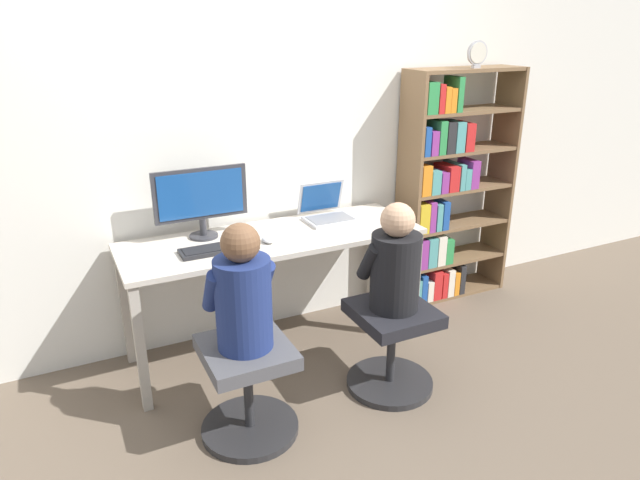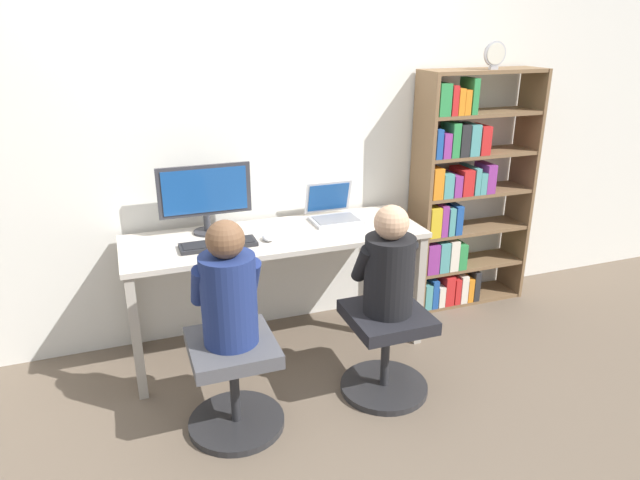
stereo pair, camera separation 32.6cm
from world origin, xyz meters
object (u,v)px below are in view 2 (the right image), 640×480
at_px(desktop_monitor, 205,196).
at_px(person_at_laptop, 389,266).
at_px(person_at_monitor, 228,290).
at_px(desk_clock, 495,54).
at_px(bookshelf, 460,200).
at_px(keyboard, 218,245).
at_px(laptop, 333,212).
at_px(office_chair_left, 234,379).
at_px(office_chair_right, 386,346).

xyz_separation_m(desktop_monitor, person_at_laptop, (0.79, -0.80, -0.24)).
xyz_separation_m(person_at_monitor, desk_clock, (1.90, 0.76, 0.97)).
bearing_deg(person_at_laptop, person_at_monitor, -178.77).
bearing_deg(bookshelf, keyboard, -171.93).
bearing_deg(desktop_monitor, laptop, -2.17).
height_order(desktop_monitor, person_at_monitor, desktop_monitor).
xyz_separation_m(laptop, person_at_monitor, (-0.83, -0.79, -0.04)).
distance_m(office_chair_left, desk_clock, 2.51).
distance_m(office_chair_right, person_at_monitor, 0.97).
bearing_deg(keyboard, bookshelf, 8.07).
bearing_deg(person_at_monitor, keyboard, 83.97).
distance_m(laptop, person_at_laptop, 0.77).
bearing_deg(bookshelf, desktop_monitor, 179.98).
bearing_deg(desk_clock, bookshelf, 154.12).
height_order(office_chair_left, desk_clock, desk_clock).
distance_m(keyboard, bookshelf, 1.73).
bearing_deg(office_chair_right, person_at_laptop, 90.00).
xyz_separation_m(laptop, office_chair_right, (0.01, -0.78, -0.53)).
bearing_deg(desk_clock, office_chair_left, -158.01).
bearing_deg(desk_clock, desktop_monitor, 178.15).
relative_size(desktop_monitor, office_chair_right, 1.09).
distance_m(desktop_monitor, bookshelf, 1.74).
height_order(person_at_laptop, bookshelf, bookshelf).
xyz_separation_m(office_chair_left, office_chair_right, (0.84, 0.02, 0.00)).
height_order(office_chair_right, person_at_laptop, person_at_laptop).
distance_m(laptop, bookshelf, 0.95).
bearing_deg(desktop_monitor, person_at_laptop, -45.29).
relative_size(desktop_monitor, person_at_laptop, 0.92).
bearing_deg(office_chair_left, office_chair_right, 1.25).
xyz_separation_m(keyboard, person_at_laptop, (0.78, -0.56, -0.02)).
distance_m(person_at_monitor, desk_clock, 2.26).
bearing_deg(desk_clock, keyboard, -174.27).
relative_size(office_chair_left, person_at_laptop, 0.84).
bearing_deg(office_chair_left, desktop_monitor, 86.99).
bearing_deg(bookshelf, person_at_laptop, -139.40).
height_order(desktop_monitor, laptop, desktop_monitor).
bearing_deg(keyboard, desktop_monitor, 94.14).
xyz_separation_m(laptop, bookshelf, (0.94, 0.03, -0.02)).
relative_size(desktop_monitor, desk_clock, 3.12).
height_order(desktop_monitor, person_at_laptop, desktop_monitor).
xyz_separation_m(bookshelf, desk_clock, (0.12, -0.06, 0.95)).
distance_m(desktop_monitor, laptop, 0.81).
bearing_deg(bookshelf, office_chair_left, -155.07).
bearing_deg(laptop, office_chair_right, -89.37).
height_order(keyboard, bookshelf, bookshelf).
bearing_deg(office_chair_left, person_at_laptop, 1.52).
bearing_deg(keyboard, desk_clock, 5.73).
relative_size(office_chair_right, desk_clock, 2.85).
bearing_deg(person_at_monitor, office_chair_right, 0.95).
height_order(office_chair_left, person_at_laptop, person_at_laptop).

